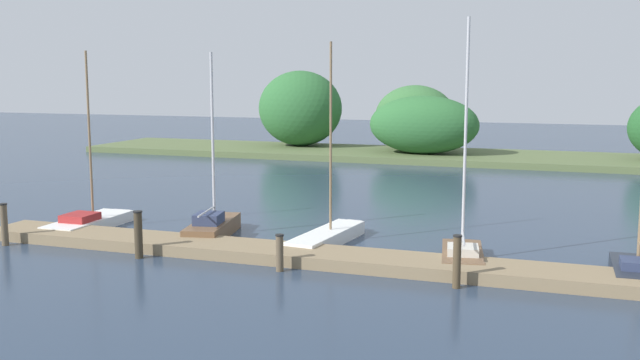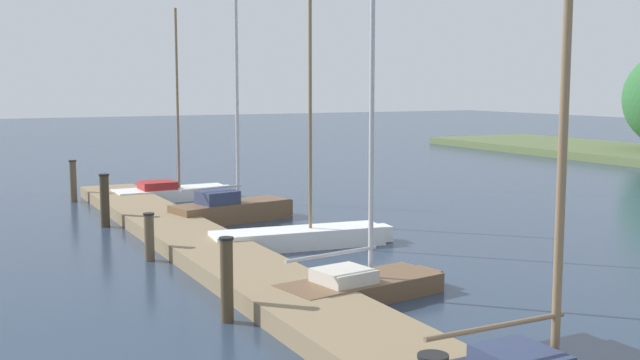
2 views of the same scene
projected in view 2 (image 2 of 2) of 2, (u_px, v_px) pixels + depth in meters
The scene contains 10 objects.
dock_pier at pixel (253, 275), 14.97m from camera, with size 27.23×1.80×0.35m.
sailboat_0 at pixel (174, 191), 25.94m from camera, with size 1.38×4.03×6.32m.
sailboat_1 at pixel (233, 208), 21.86m from camera, with size 1.75×3.72×6.23m.
sailboat_2 at pixel (306, 235), 18.39m from camera, with size 1.45×4.49×6.52m.
sailboat_3 at pixel (364, 280), 13.98m from camera, with size 1.65×3.39×7.11m.
sailboat_4 at pixel (547, 359), 9.70m from camera, with size 1.39×3.43×7.88m.
mooring_piling_0 at pixel (73, 181), 25.36m from camera, with size 0.25×0.25×1.38m.
mooring_piling_1 at pixel (105, 200), 20.92m from camera, with size 0.28×0.28×1.44m.
mooring_piling_2 at pixel (149, 237), 16.91m from camera, with size 0.24×0.24×1.06m.
mooring_piling_3 at pixel (227, 279), 12.51m from camera, with size 0.24×0.24×1.40m.
Camera 2 is at (13.64, 7.47, 3.84)m, focal length 43.51 mm.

